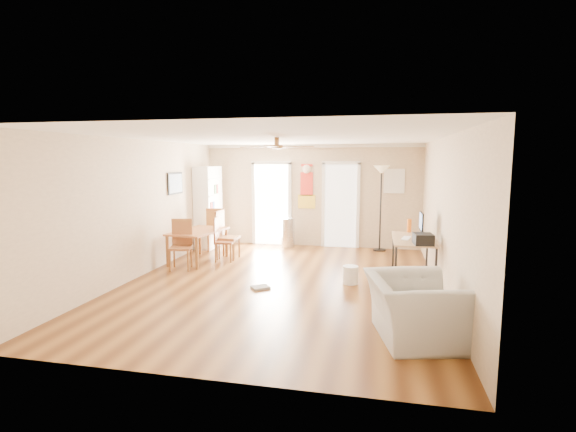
% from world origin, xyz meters
% --- Properties ---
extents(floor, '(7.00, 7.00, 0.00)m').
position_xyz_m(floor, '(0.00, 0.00, 0.00)').
color(floor, brown).
rests_on(floor, ground).
extents(ceiling, '(5.50, 7.00, 0.00)m').
position_xyz_m(ceiling, '(0.00, 0.00, 2.60)').
color(ceiling, silver).
rests_on(ceiling, floor).
extents(wall_back, '(5.50, 0.04, 2.60)m').
position_xyz_m(wall_back, '(0.00, 3.50, 1.30)').
color(wall_back, beige).
rests_on(wall_back, floor).
extents(wall_front, '(5.50, 0.04, 2.60)m').
position_xyz_m(wall_front, '(0.00, -3.50, 1.30)').
color(wall_front, beige).
rests_on(wall_front, floor).
extents(wall_left, '(0.04, 7.00, 2.60)m').
position_xyz_m(wall_left, '(-2.75, 0.00, 1.30)').
color(wall_left, beige).
rests_on(wall_left, floor).
extents(wall_right, '(0.04, 7.00, 2.60)m').
position_xyz_m(wall_right, '(2.75, 0.00, 1.30)').
color(wall_right, beige).
rests_on(wall_right, floor).
extents(crown_molding, '(5.50, 7.00, 0.08)m').
position_xyz_m(crown_molding, '(0.00, 0.00, 2.56)').
color(crown_molding, white).
rests_on(crown_molding, wall_back).
extents(kitchen_doorway, '(0.90, 0.10, 2.10)m').
position_xyz_m(kitchen_doorway, '(-1.05, 3.48, 1.05)').
color(kitchen_doorway, white).
rests_on(kitchen_doorway, wall_back).
extents(bathroom_doorway, '(0.80, 0.10, 2.10)m').
position_xyz_m(bathroom_doorway, '(0.75, 3.48, 1.05)').
color(bathroom_doorway, white).
rests_on(bathroom_doorway, wall_back).
extents(wall_decal, '(0.46, 0.03, 1.10)m').
position_xyz_m(wall_decal, '(-0.13, 3.48, 1.55)').
color(wall_decal, red).
rests_on(wall_decal, wall_back).
extents(ac_grille, '(0.50, 0.04, 0.60)m').
position_xyz_m(ac_grille, '(2.05, 3.47, 1.70)').
color(ac_grille, white).
rests_on(ac_grille, wall_back).
extents(framed_poster, '(0.04, 0.66, 0.48)m').
position_xyz_m(framed_poster, '(-2.73, 1.40, 1.70)').
color(framed_poster, black).
rests_on(framed_poster, wall_left).
extents(ceiling_fan, '(1.24, 1.24, 0.20)m').
position_xyz_m(ceiling_fan, '(0.00, -0.30, 2.43)').
color(ceiling_fan, '#593819').
rests_on(ceiling_fan, ceiling).
extents(bookshelf, '(0.66, 1.00, 2.05)m').
position_xyz_m(bookshelf, '(-2.52, 2.75, 1.03)').
color(bookshelf, white).
rests_on(bookshelf, floor).
extents(dining_table, '(1.02, 1.48, 0.69)m').
position_xyz_m(dining_table, '(-2.15, 1.26, 0.34)').
color(dining_table, '#A36334').
rests_on(dining_table, floor).
extents(dining_chair_right_a, '(0.46, 0.46, 1.08)m').
position_xyz_m(dining_chair_right_a, '(-1.60, 1.64, 0.54)').
color(dining_chair_right_a, olive).
rests_on(dining_chair_right_a, floor).
extents(dining_chair_right_b, '(0.44, 0.44, 0.96)m').
position_xyz_m(dining_chair_right_b, '(-1.60, 1.42, 0.48)').
color(dining_chair_right_b, '#A86136').
rests_on(dining_chair_right_b, floor).
extents(dining_chair_near, '(0.50, 0.50, 1.01)m').
position_xyz_m(dining_chair_near, '(-2.22, 0.53, 0.50)').
color(dining_chair_near, '#965830').
rests_on(dining_chair_near, floor).
extents(dining_chair_far, '(0.49, 0.49, 1.06)m').
position_xyz_m(dining_chair_far, '(-2.14, 2.39, 0.53)').
color(dining_chair_far, '#996131').
rests_on(dining_chair_far, floor).
extents(trash_can, '(0.37, 0.37, 0.74)m').
position_xyz_m(trash_can, '(-0.55, 3.17, 0.37)').
color(trash_can, silver).
rests_on(trash_can, floor).
extents(torchiere_lamp, '(0.47, 0.47, 2.08)m').
position_xyz_m(torchiere_lamp, '(1.74, 3.22, 1.04)').
color(torchiere_lamp, black).
rests_on(torchiere_lamp, floor).
extents(computer_desk, '(0.73, 1.47, 0.79)m').
position_xyz_m(computer_desk, '(2.33, 0.71, 0.39)').
color(computer_desk, tan).
rests_on(computer_desk, floor).
extents(imac, '(0.19, 0.51, 0.48)m').
position_xyz_m(imac, '(2.47, 0.76, 1.02)').
color(imac, black).
rests_on(imac, computer_desk).
extents(keyboard, '(0.20, 0.41, 0.01)m').
position_xyz_m(keyboard, '(2.20, 0.67, 0.79)').
color(keyboard, white).
rests_on(keyboard, computer_desk).
extents(printer, '(0.35, 0.39, 0.19)m').
position_xyz_m(printer, '(2.45, 0.16, 0.88)').
color(printer, black).
rests_on(printer, computer_desk).
extents(orange_bottle, '(0.10, 0.10, 0.26)m').
position_xyz_m(orange_bottle, '(2.30, 1.40, 0.92)').
color(orange_bottle, orange).
rests_on(orange_bottle, computer_desk).
extents(wastebasket_a, '(0.28, 0.28, 0.32)m').
position_xyz_m(wastebasket_a, '(1.23, 0.23, 0.16)').
color(wastebasket_a, white).
rests_on(wastebasket_a, floor).
extents(floor_cloth, '(0.37, 0.36, 0.04)m').
position_xyz_m(floor_cloth, '(-0.28, -0.40, 0.02)').
color(floor_cloth, gray).
rests_on(floor_cloth, floor).
extents(armchair, '(1.30, 1.41, 0.78)m').
position_xyz_m(armchair, '(2.15, -2.02, 0.39)').
color(armchair, '#ACACA6').
rests_on(armchair, floor).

